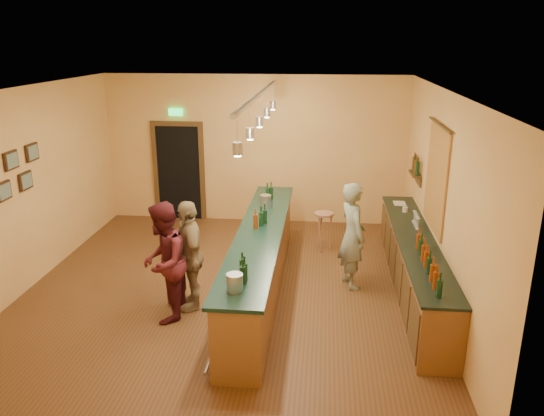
# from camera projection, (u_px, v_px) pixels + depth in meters

# --- Properties ---
(floor) EXTENTS (7.00, 7.00, 0.00)m
(floor) POSITION_uv_depth(u_px,v_px,m) (228.00, 289.00, 8.65)
(floor) COLOR #593119
(floor) RESTS_ON ground
(ceiling) EXTENTS (6.50, 7.00, 0.02)m
(ceiling) POSITION_uv_depth(u_px,v_px,m) (222.00, 90.00, 7.67)
(ceiling) COLOR silver
(ceiling) RESTS_ON wall_back
(wall_back) EXTENTS (6.50, 0.02, 3.20)m
(wall_back) POSITION_uv_depth(u_px,v_px,m) (255.00, 150.00, 11.47)
(wall_back) COLOR #DF9953
(wall_back) RESTS_ON floor
(wall_front) EXTENTS (6.50, 0.02, 3.20)m
(wall_front) POSITION_uv_depth(u_px,v_px,m) (155.00, 304.00, 4.84)
(wall_front) COLOR #DF9953
(wall_front) RESTS_ON floor
(wall_left) EXTENTS (0.02, 7.00, 3.20)m
(wall_left) POSITION_uv_depth(u_px,v_px,m) (25.00, 190.00, 8.46)
(wall_left) COLOR #DF9953
(wall_left) RESTS_ON floor
(wall_right) EXTENTS (0.02, 7.00, 3.20)m
(wall_right) POSITION_uv_depth(u_px,v_px,m) (441.00, 202.00, 7.85)
(wall_right) COLOR #DF9953
(wall_right) RESTS_ON floor
(doorway) EXTENTS (1.15, 0.09, 2.48)m
(doorway) POSITION_uv_depth(u_px,v_px,m) (179.00, 170.00, 11.75)
(doorway) COLOR black
(doorway) RESTS_ON wall_back
(tapestry) EXTENTS (0.03, 1.40, 1.60)m
(tapestry) POSITION_uv_depth(u_px,v_px,m) (436.00, 179.00, 8.15)
(tapestry) COLOR #A84121
(tapestry) RESTS_ON wall_right
(bottle_shelf) EXTENTS (0.17, 0.55, 0.54)m
(bottle_shelf) POSITION_uv_depth(u_px,v_px,m) (416.00, 168.00, 9.64)
(bottle_shelf) COLOR #493416
(bottle_shelf) RESTS_ON wall_right
(back_counter) EXTENTS (0.60, 4.55, 1.27)m
(back_counter) POSITION_uv_depth(u_px,v_px,m) (414.00, 265.00, 8.39)
(back_counter) COLOR brown
(back_counter) RESTS_ON floor
(tasting_bar) EXTENTS (0.73, 5.10, 1.38)m
(tasting_bar) POSITION_uv_depth(u_px,v_px,m) (260.00, 257.00, 8.41)
(tasting_bar) COLOR brown
(tasting_bar) RESTS_ON floor
(pendant_track) EXTENTS (0.11, 4.60, 0.50)m
(pendant_track) POSITION_uv_depth(u_px,v_px,m) (259.00, 105.00, 7.68)
(pendant_track) COLOR silver
(pendant_track) RESTS_ON ceiling
(bartender) EXTENTS (0.62, 0.75, 1.76)m
(bartender) POSITION_uv_depth(u_px,v_px,m) (352.00, 235.00, 8.54)
(bartender) COLOR gray
(bartender) RESTS_ON floor
(customer_a) EXTENTS (0.70, 0.88, 1.76)m
(customer_a) POSITION_uv_depth(u_px,v_px,m) (164.00, 262.00, 7.52)
(customer_a) COLOR #59191E
(customer_a) RESTS_ON floor
(customer_b) EXTENTS (0.79, 1.07, 1.69)m
(customer_b) POSITION_uv_depth(u_px,v_px,m) (189.00, 255.00, 7.86)
(customer_b) COLOR #997A51
(customer_b) RESTS_ON floor
(bar_stool) EXTENTS (0.37, 0.37, 0.76)m
(bar_stool) POSITION_uv_depth(u_px,v_px,m) (324.00, 220.00, 10.08)
(bar_stool) COLOR #986244
(bar_stool) RESTS_ON floor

